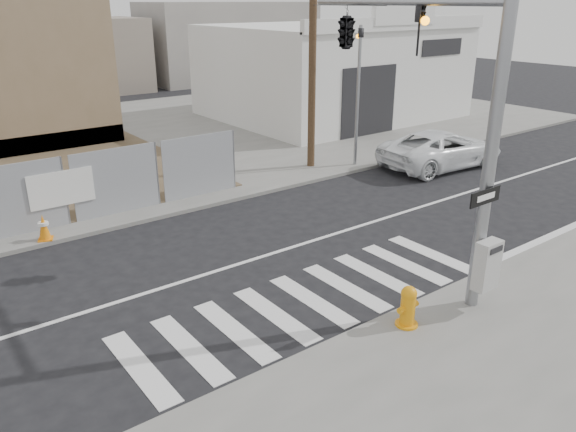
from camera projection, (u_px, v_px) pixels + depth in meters
ground at (249, 261)px, 14.17m from camera, size 100.00×100.00×0.00m
sidewalk_far at (73, 149)px, 24.57m from camera, size 50.00×20.00×0.12m
signal_pole at (390, 67)px, 12.33m from camera, size 0.96×5.87×7.00m
far_signal_pole at (359, 77)px, 20.84m from camera, size 0.16×0.20×5.60m
concrete_wall_right at (49, 72)px, 23.15m from camera, size 5.50×1.30×8.00m
auto_shop at (331, 70)px, 30.78m from camera, size 12.00×10.20×5.95m
utility_pole_right at (313, 28)px, 20.04m from camera, size 1.60×0.28×10.00m
fire_hydrant at (408, 306)px, 11.01m from camera, size 0.53×0.50×0.86m
suv at (442, 149)px, 21.89m from camera, size 5.38×2.79×1.45m
traffic_cone_d at (44, 228)px, 15.01m from camera, size 0.47×0.47×0.71m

